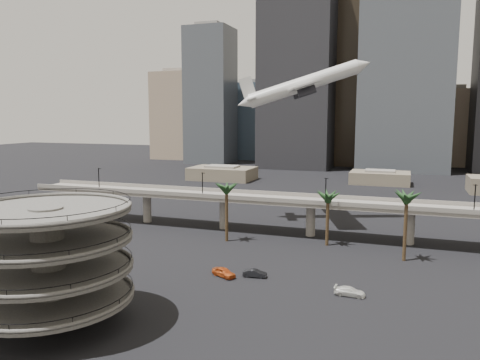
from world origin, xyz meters
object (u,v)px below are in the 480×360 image
(airborne_jet, at_px, (303,85))
(car_a, at_px, (224,272))
(overpass, at_px, (266,202))
(car_b, at_px, (255,273))
(parking_ramp, at_px, (48,255))
(car_c, at_px, (350,291))

(airborne_jet, distance_m, car_a, 61.07)
(overpass, bearing_deg, airborne_jet, 72.37)
(airborne_jet, distance_m, car_b, 59.80)
(car_a, relative_size, car_b, 1.14)
(parking_ramp, xyz_separation_m, car_c, (37.02, 23.97, -9.13))
(airborne_jet, xyz_separation_m, car_a, (-3.11, -49.63, -35.45))
(airborne_jet, bearing_deg, car_b, -106.38)
(car_a, distance_m, car_b, 5.48)
(car_a, bearing_deg, parking_ramp, 175.54)
(parking_ramp, relative_size, overpass, 0.17)
(car_a, bearing_deg, car_b, -46.95)
(parking_ramp, height_order, car_c, parking_ramp)
(car_b, bearing_deg, parking_ramp, 135.99)
(overpass, distance_m, car_a, 34.09)
(parking_ramp, distance_m, car_c, 45.04)
(car_b, distance_m, car_c, 17.04)
(car_a, bearing_deg, airborne_jet, 22.41)
(car_c, bearing_deg, car_b, 80.90)
(parking_ramp, height_order, overpass, parking_ramp)
(parking_ramp, distance_m, car_a, 31.03)
(parking_ramp, xyz_separation_m, overpass, (13.00, 59.00, -2.50))
(car_a, xyz_separation_m, car_c, (21.97, -1.62, -0.11))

